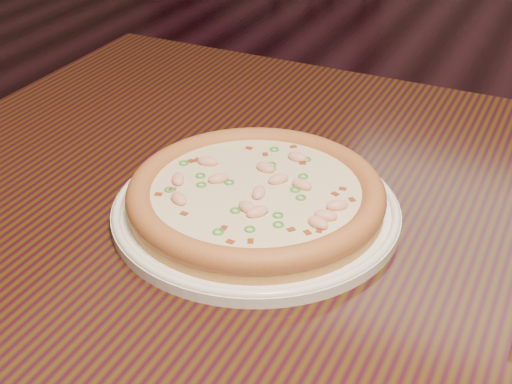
% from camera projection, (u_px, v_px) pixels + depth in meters
% --- Properties ---
extents(ground, '(9.00, 9.00, 0.00)m').
position_uv_depth(ground, '(343.00, 316.00, 1.77)').
color(ground, black).
extents(hero_table, '(1.20, 0.80, 0.75)m').
position_uv_depth(hero_table, '(366.00, 288.00, 0.84)').
color(hero_table, black).
rests_on(hero_table, ground).
extents(plate, '(0.32, 0.32, 0.02)m').
position_uv_depth(plate, '(256.00, 208.00, 0.79)').
color(plate, white).
rests_on(plate, hero_table).
extents(pizza, '(0.28, 0.28, 0.03)m').
position_uv_depth(pizza, '(256.00, 194.00, 0.78)').
color(pizza, '#C68B46').
rests_on(pizza, plate).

